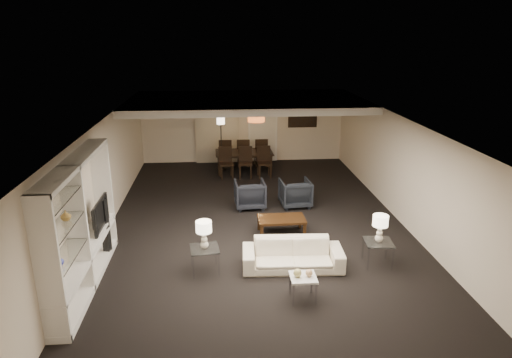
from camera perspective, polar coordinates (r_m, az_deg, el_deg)
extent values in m
plane|color=black|center=(11.16, 0.00, -5.38)|extent=(11.00, 11.00, 0.00)
cube|color=silver|center=(10.42, 0.00, 7.34)|extent=(7.00, 11.00, 0.02)
cube|color=beige|center=(16.04, -1.66, 6.59)|extent=(7.00, 0.02, 2.50)
cube|color=beige|center=(5.74, 4.78, -15.73)|extent=(7.00, 0.02, 2.50)
cube|color=beige|center=(11.01, -18.47, 0.27)|extent=(0.02, 11.00, 2.50)
cube|color=beige|center=(11.54, 17.59, 1.16)|extent=(0.02, 11.00, 2.50)
cube|color=silver|center=(13.88, -1.23, 9.61)|extent=(7.00, 4.00, 0.20)
cube|color=beige|center=(15.95, -4.89, 6.28)|extent=(1.50, 0.12, 2.40)
cube|color=silver|center=(16.11, 0.85, 5.92)|extent=(0.90, 0.05, 2.10)
cube|color=#142D38|center=(16.20, 5.85, 7.70)|extent=(0.95, 0.04, 0.65)
cylinder|color=#D8591E|center=(13.98, 0.02, 7.68)|extent=(0.52, 0.52, 0.24)
imported|color=beige|center=(9.02, 4.60, -9.42)|extent=(1.98, 0.87, 0.57)
imported|color=black|center=(11.93, -0.77, -1.91)|extent=(0.82, 0.84, 0.72)
imported|color=black|center=(12.07, 4.92, -1.74)|extent=(0.83, 0.85, 0.72)
sphere|color=#D5C671|center=(7.94, 5.21, -11.61)|extent=(0.14, 0.14, 0.14)
sphere|color=tan|center=(7.98, 6.65, -11.57)|extent=(0.12, 0.12, 0.12)
imported|color=black|center=(9.41, -19.42, -4.22)|extent=(0.99, 0.13, 0.57)
imported|color=#2731A9|center=(7.56, -23.50, -9.37)|extent=(0.16, 0.16, 0.17)
imported|color=#AC8239|center=(7.86, -22.69, -4.23)|extent=(0.16, 0.16, 0.17)
cube|color=black|center=(9.81, -18.31, -5.87)|extent=(0.16, 0.16, 1.23)
imported|color=black|center=(15.00, -1.48, 2.15)|extent=(1.87, 1.06, 0.65)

